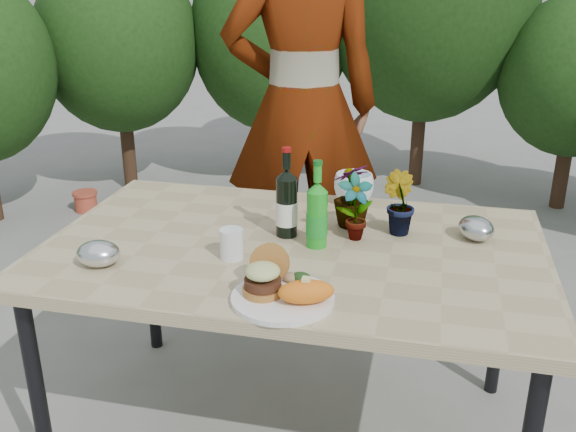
% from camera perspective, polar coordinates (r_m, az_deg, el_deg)
% --- Properties ---
extents(ground, '(80.00, 80.00, 0.00)m').
position_cam_1_polar(ground, '(2.48, 0.44, -18.62)').
color(ground, slate).
rests_on(ground, ground).
extents(patio_table, '(1.60, 1.00, 0.75)m').
position_cam_1_polar(patio_table, '(2.10, 0.49, -3.99)').
color(patio_table, tan).
rests_on(patio_table, ground).
extents(shrub_hedge, '(6.85, 5.25, 2.48)m').
position_cam_1_polar(shrub_hedge, '(3.58, 10.12, 14.14)').
color(shrub_hedge, '#382316').
rests_on(shrub_hedge, ground).
extents(dinner_plate, '(0.28, 0.28, 0.01)m').
position_cam_1_polar(dinner_plate, '(1.74, -0.48, -7.32)').
color(dinner_plate, white).
rests_on(dinner_plate, patio_table).
extents(burger_stack, '(0.11, 0.16, 0.11)m').
position_cam_1_polar(burger_stack, '(1.74, -2.10, -5.30)').
color(burger_stack, '#B7722D').
rests_on(burger_stack, dinner_plate).
extents(sweet_potato, '(0.17, 0.12, 0.06)m').
position_cam_1_polar(sweet_potato, '(1.69, 1.62, -6.75)').
color(sweet_potato, orange).
rests_on(sweet_potato, dinner_plate).
extents(grilled_veg, '(0.08, 0.05, 0.03)m').
position_cam_1_polar(grilled_veg, '(1.80, 0.75, -5.44)').
color(grilled_veg, olive).
rests_on(grilled_veg, dinner_plate).
extents(wine_bottle, '(0.07, 0.07, 0.30)m').
position_cam_1_polar(wine_bottle, '(2.10, -0.12, 1.08)').
color(wine_bottle, black).
rests_on(wine_bottle, patio_table).
extents(sparkling_water, '(0.07, 0.07, 0.29)m').
position_cam_1_polar(sparkling_water, '(2.03, 2.58, 0.04)').
color(sparkling_water, '#1C9B20').
rests_on(sparkling_water, patio_table).
extents(plastic_cup, '(0.07, 0.07, 0.09)m').
position_cam_1_polar(plastic_cup, '(1.97, -5.03, -2.48)').
color(plastic_cup, white).
rests_on(plastic_cup, patio_table).
extents(seedling_left, '(0.14, 0.12, 0.22)m').
position_cam_1_polar(seedling_left, '(2.09, 6.00, 0.76)').
color(seedling_left, '#2D5B1F').
rests_on(seedling_left, patio_table).
extents(seedling_mid, '(0.15, 0.15, 0.21)m').
position_cam_1_polar(seedling_mid, '(2.16, 9.78, 1.14)').
color(seedling_mid, '#26551D').
rests_on(seedling_mid, patio_table).
extents(seedling_right, '(0.18, 0.18, 0.22)m').
position_cam_1_polar(seedling_right, '(2.19, 5.68, 1.85)').
color(seedling_right, '#28541C').
rests_on(seedling_right, patio_table).
extents(blue_bowl, '(0.20, 0.20, 0.12)m').
position_cam_1_polar(blue_bowl, '(2.42, 5.86, 2.45)').
color(blue_bowl, white).
rests_on(blue_bowl, patio_table).
extents(foil_packet_left, '(0.14, 0.12, 0.08)m').
position_cam_1_polar(foil_packet_left, '(2.00, -16.50, -3.22)').
color(foil_packet_left, silver).
rests_on(foil_packet_left, patio_table).
extents(foil_packet_right, '(0.16, 0.17, 0.08)m').
position_cam_1_polar(foil_packet_right, '(2.19, 16.37, -1.05)').
color(foil_packet_right, '#AEB0B5').
rests_on(foil_packet_right, patio_table).
extents(person, '(0.83, 0.67, 1.98)m').
position_cam_1_polar(person, '(2.95, 1.27, 9.65)').
color(person, '#906648').
rests_on(person, ground).
extents(terracotta_pot, '(0.17, 0.17, 0.14)m').
position_cam_1_polar(terracotta_pot, '(4.64, -17.54, 1.28)').
color(terracotta_pot, '#B9452F').
rests_on(terracotta_pot, ground).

